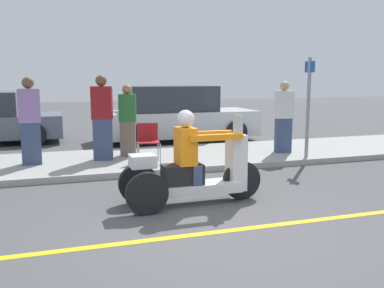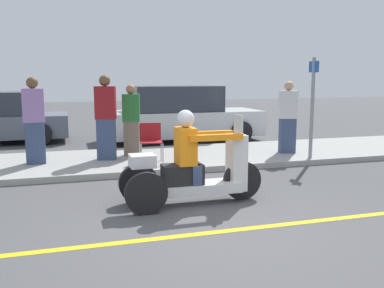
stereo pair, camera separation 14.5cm
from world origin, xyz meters
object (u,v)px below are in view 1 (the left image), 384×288
motorcycle_trike (192,170)px  spectator_near_curb (102,119)px  street_sign (308,104)px  spectator_with_child (30,123)px  parked_car_lot_left (175,115)px  folding_chair_set_back (148,139)px  spectator_mid_group (128,122)px  spectator_end_of_line (284,118)px

motorcycle_trike → spectator_near_curb: 3.50m
motorcycle_trike → street_sign: 4.16m
motorcycle_trike → spectator_with_child: 4.11m
parked_car_lot_left → folding_chair_set_back: bearing=-114.6°
motorcycle_trike → folding_chair_set_back: 2.75m
spectator_mid_group → spectator_end_of_line: bearing=-11.0°
street_sign → folding_chair_set_back: bearing=171.1°
spectator_mid_group → spectator_with_child: size_ratio=0.91×
motorcycle_trike → spectator_near_curb: size_ratio=1.20×
motorcycle_trike → spectator_near_curb: bearing=105.4°
motorcycle_trike → street_sign: size_ratio=0.99×
street_sign → parked_car_lot_left: bearing=114.3°
folding_chair_set_back → parked_car_lot_left: parked_car_lot_left is taller
street_sign → spectator_mid_group: bearing=158.9°
parked_car_lot_left → street_sign: (1.86, -4.11, 0.55)m
spectator_with_child → folding_chair_set_back: size_ratio=2.18×
spectator_mid_group → spectator_near_curb: size_ratio=0.88×
spectator_near_curb → parked_car_lot_left: spectator_near_curb is taller
folding_chair_set_back → street_sign: street_sign is taller
parked_car_lot_left → motorcycle_trike: bearing=-104.0°
spectator_mid_group → spectator_end_of_line: spectator_end_of_line is taller
motorcycle_trike → spectator_end_of_line: size_ratio=1.29×
spectator_with_child → folding_chair_set_back: spectator_with_child is taller
folding_chair_set_back → street_sign: (3.49, -0.55, 0.69)m
spectator_mid_group → spectator_with_child: 2.08m
parked_car_lot_left → spectator_with_child: bearing=-142.9°
folding_chair_set_back → spectator_mid_group: bearing=106.4°
spectator_end_of_line → folding_chair_set_back: size_ratio=2.06×
spectator_with_child → street_sign: street_sign is taller
motorcycle_trike → parked_car_lot_left: bearing=76.0°
spectator_mid_group → spectator_with_child: bearing=-170.9°
parked_car_lot_left → spectator_end_of_line: bearing=-63.2°
spectator_mid_group → spectator_near_curb: spectator_near_curb is taller
spectator_near_curb → spectator_with_child: 1.45m
spectator_end_of_line → street_sign: bearing=-77.6°
spectator_near_curb → spectator_end_of_line: 4.21m
spectator_end_of_line → folding_chair_set_back: 3.35m
spectator_end_of_line → parked_car_lot_left: 3.77m
spectator_mid_group → street_sign: street_sign is taller
spectator_mid_group → folding_chair_set_back: (0.27, -0.90, -0.27)m
spectator_with_child → street_sign: (5.81, -1.12, 0.34)m
spectator_mid_group → street_sign: bearing=-21.1°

